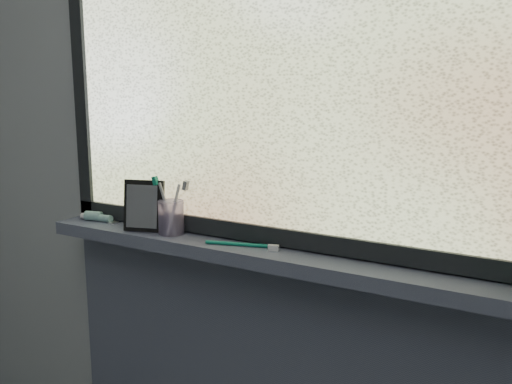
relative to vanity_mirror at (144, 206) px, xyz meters
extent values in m
cube|color=#9EA3A8|center=(0.48, 0.09, 0.15)|extent=(3.00, 0.01, 2.50)
cube|color=#4D5266|center=(0.48, 0.01, -0.10)|extent=(1.62, 0.14, 0.04)
cube|color=silver|center=(0.48, 0.06, 0.43)|extent=(1.50, 0.01, 1.00)
cube|color=black|center=(0.48, 0.06, -0.05)|extent=(1.60, 0.03, 0.05)
cube|color=black|center=(-0.30, 0.06, 0.43)|extent=(0.05, 0.03, 1.10)
cube|color=black|center=(0.00, 0.00, 0.00)|extent=(0.14, 0.10, 0.16)
cylinder|color=#C3AFE7|center=(0.09, 0.01, -0.03)|extent=(0.09, 0.09, 0.10)
camera|label=1|loc=(1.16, -1.31, 0.38)|focal=40.00mm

